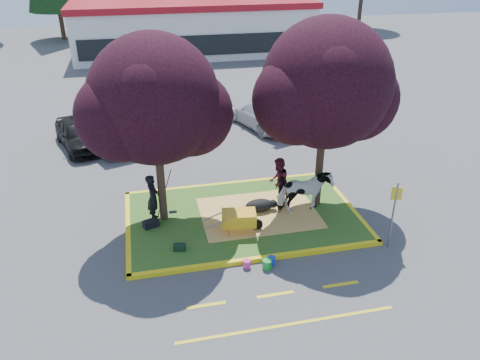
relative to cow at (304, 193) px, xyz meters
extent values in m
plane|color=#424244|center=(-2.20, 0.29, -0.96)|extent=(90.00, 90.00, 0.00)
cube|color=#2D561A|center=(-2.20, 0.29, -0.88)|extent=(8.00, 5.00, 0.15)
cube|color=yellow|center=(-2.20, -2.29, -0.88)|extent=(8.30, 0.16, 0.15)
cube|color=yellow|center=(-2.20, 2.87, -0.88)|extent=(8.30, 0.16, 0.15)
cube|color=yellow|center=(-6.28, 0.29, -0.88)|extent=(0.16, 5.30, 0.15)
cube|color=yellow|center=(1.88, 0.29, -0.88)|extent=(0.16, 5.30, 0.15)
cube|color=#EAB860|center=(-1.60, 0.29, -0.80)|extent=(4.20, 3.00, 0.01)
cylinder|color=black|center=(-5.00, 0.69, 0.96)|extent=(0.28, 0.28, 3.53)
sphere|color=black|center=(-5.00, 0.69, 3.60)|extent=(4.20, 4.20, 4.20)
sphere|color=black|center=(-3.85, 0.89, 2.97)|extent=(2.86, 2.86, 2.86)
sphere|color=black|center=(-6.05, 0.39, 3.22)|extent=(2.86, 2.86, 2.86)
cylinder|color=black|center=(0.70, 0.49, 1.04)|extent=(0.28, 0.28, 3.70)
sphere|color=black|center=(0.70, 0.49, 3.81)|extent=(4.40, 4.40, 4.40)
sphere|color=black|center=(1.91, 0.69, 3.15)|extent=(2.99, 2.99, 2.99)
sphere|color=black|center=(-0.40, 0.19, 3.42)|extent=(2.99, 2.99, 2.99)
cube|color=yellow|center=(-4.20, -3.91, -0.95)|extent=(1.10, 0.12, 0.01)
cube|color=yellow|center=(-2.20, -3.91, -0.95)|extent=(1.10, 0.12, 0.01)
cube|color=yellow|center=(-0.20, -3.91, -0.95)|extent=(1.10, 0.12, 0.01)
cube|color=yellow|center=(-2.20, -5.11, -0.95)|extent=(6.00, 0.10, 0.01)
cube|color=silver|center=(-0.20, 28.29, 1.04)|extent=(20.00, 8.00, 4.00)
cube|color=maroon|center=(-0.20, 28.29, 3.19)|extent=(20.40, 8.40, 0.50)
cube|color=black|center=(-0.20, 24.24, 0.44)|extent=(19.00, 0.10, 1.60)
cylinder|color=black|center=(-12.20, 37.29, 1.00)|extent=(0.44, 0.44, 3.92)
cylinder|color=black|center=(-4.20, 38.79, 0.58)|extent=(0.44, 0.44, 3.08)
cylinder|color=black|center=(3.80, 37.79, 0.86)|extent=(0.44, 0.44, 3.64)
cylinder|color=black|center=(11.80, 38.29, 0.79)|extent=(0.44, 0.44, 3.50)
cylinder|color=black|center=(19.80, 37.29, 0.65)|extent=(0.44, 0.44, 3.22)
imported|color=white|center=(0.00, 0.00, 0.00)|extent=(1.96, 0.98, 1.62)
ellipsoid|color=black|center=(-1.55, 0.45, -0.58)|extent=(1.18, 0.94, 0.45)
imported|color=black|center=(-5.33, 0.69, 0.07)|extent=(0.50, 0.69, 1.76)
imported|color=#451321|center=(-0.73, 0.85, 0.11)|extent=(1.02, 1.11, 1.83)
imported|color=black|center=(-0.67, 0.59, -0.19)|extent=(0.53, 0.78, 1.24)
cylinder|color=black|center=(-1.95, -0.75, -0.60)|extent=(0.42, 0.14, 0.41)
cylinder|color=slate|center=(-2.98, -1.00, -0.66)|extent=(0.04, 0.04, 0.30)
cylinder|color=slate|center=(-2.98, -0.50, -0.66)|extent=(0.04, 0.04, 0.30)
cube|color=gold|center=(-2.58, -0.75, -0.26)|extent=(1.23, 0.85, 0.46)
cylinder|color=slate|center=(-3.44, -1.00, -0.24)|extent=(0.74, 0.15, 0.37)
cylinder|color=slate|center=(-3.44, -0.50, -0.24)|extent=(0.74, 0.15, 0.37)
cube|color=black|center=(-5.49, 0.22, -0.68)|extent=(0.59, 0.45, 0.26)
cube|color=black|center=(-4.67, -1.35, -0.71)|extent=(0.43, 0.32, 0.20)
cylinder|color=slate|center=(2.10, -2.43, 0.22)|extent=(0.06, 0.06, 2.36)
cube|color=gold|center=(2.10, -2.43, 1.03)|extent=(0.32, 0.14, 0.43)
cylinder|color=#16912D|center=(-2.12, -2.70, -0.80)|extent=(0.36, 0.36, 0.31)
cylinder|color=#DD318E|center=(-2.72, -2.51, -0.83)|extent=(0.24, 0.24, 0.26)
cylinder|color=blue|center=(-1.92, -2.51, -0.83)|extent=(0.31, 0.31, 0.26)
imported|color=black|center=(-8.49, 8.39, -0.26)|extent=(2.83, 4.42, 1.40)
imported|color=#A7A8AF|center=(-7.11, 8.30, -0.23)|extent=(2.88, 4.70, 1.46)
imported|color=maroon|center=(-3.97, 8.68, -0.26)|extent=(3.19, 5.38, 1.40)
imported|color=silver|center=(0.86, 9.22, -0.26)|extent=(3.41, 5.21, 1.40)
imported|color=#5C5E64|center=(3.85, 8.82, -0.17)|extent=(2.60, 5.04, 1.58)
camera|label=1|loc=(-5.46, -13.80, 8.13)|focal=35.00mm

